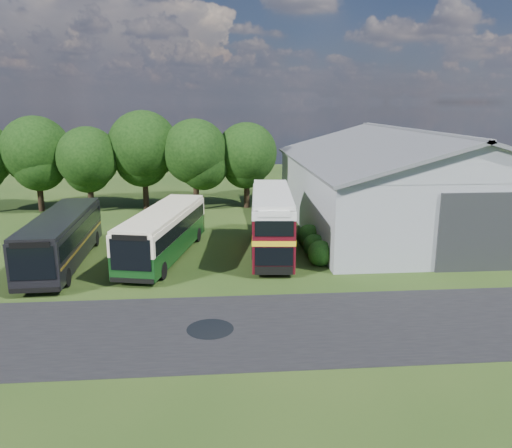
{
  "coord_description": "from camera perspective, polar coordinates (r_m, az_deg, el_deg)",
  "views": [
    {
      "loc": [
        -1.14,
        -24.5,
        10.29
      ],
      "look_at": [
        1.56,
        8.0,
        2.32
      ],
      "focal_mm": 35.0,
      "sensor_mm": 36.0,
      "label": 1
    }
  ],
  "objects": [
    {
      "name": "tree_left_a",
      "position": [
        52.01,
        -23.86,
        7.7
      ],
      "size": [
        6.46,
        6.46,
        9.12
      ],
      "color": "black",
      "rests_on": "ground"
    },
    {
      "name": "bus_green_single",
      "position": [
        34.18,
        -10.48,
        -0.98
      ],
      "size": [
        5.28,
        12.22,
        3.28
      ],
      "rotation": [
        0.0,
        0.0,
        -0.22
      ],
      "color": "black",
      "rests_on": "ground"
    },
    {
      "name": "shrub_front",
      "position": [
        32.88,
        7.35,
        -4.62
      ],
      "size": [
        1.7,
        1.7,
        1.7
      ],
      "primitive_type": "sphere",
      "color": "#194714",
      "rests_on": "ground"
    },
    {
      "name": "bus_maroon_double",
      "position": [
        34.25,
        1.8,
        0.1
      ],
      "size": [
        3.52,
        10.55,
        4.46
      ],
      "rotation": [
        0.0,
        0.0,
        -0.09
      ],
      "color": "black",
      "rests_on": "ground"
    },
    {
      "name": "storage_shed",
      "position": [
        44.01,
        16.9,
        5.14
      ],
      "size": [
        18.8,
        24.8,
        8.15
      ],
      "color": "gray",
      "rests_on": "ground"
    },
    {
      "name": "ground",
      "position": [
        26.59,
        -1.94,
        -9.04
      ],
      "size": [
        120.0,
        120.0,
        0.0
      ],
      "primitive_type": "plane",
      "color": "#1D3711",
      "rests_on": "ground"
    },
    {
      "name": "tree_left_b",
      "position": [
        49.7,
        -18.67,
        7.2
      ],
      "size": [
        5.78,
        5.78,
        8.16
      ],
      "color": "black",
      "rests_on": "ground"
    },
    {
      "name": "shrub_back",
      "position": [
        36.62,
        6.06,
        -2.67
      ],
      "size": [
        1.8,
        1.8,
        1.8
      ],
      "primitive_type": "sphere",
      "color": "#194714",
      "rests_on": "ground"
    },
    {
      "name": "tree_right_a",
      "position": [
        48.55,
        -6.99,
        8.19
      ],
      "size": [
        6.26,
        6.26,
        8.83
      ],
      "color": "black",
      "rests_on": "ground"
    },
    {
      "name": "puddle",
      "position": [
        23.84,
        -5.26,
        -11.9
      ],
      "size": [
        2.2,
        2.2,
        0.01
      ],
      "primitive_type": "cylinder",
      "color": "black",
      "rests_on": "ground"
    },
    {
      "name": "tree_right_b",
      "position": [
        49.44,
        -1.09,
        8.1
      ],
      "size": [
        5.98,
        5.98,
        8.45
      ],
      "color": "black",
      "rests_on": "ground"
    },
    {
      "name": "shrub_mid",
      "position": [
        34.75,
        6.67,
        -3.59
      ],
      "size": [
        1.6,
        1.6,
        1.6
      ],
      "primitive_type": "sphere",
      "color": "#194714",
      "rests_on": "ground"
    },
    {
      "name": "tree_mid",
      "position": [
        49.94,
        -12.77,
        8.68
      ],
      "size": [
        6.8,
        6.8,
        9.6
      ],
      "color": "black",
      "rests_on": "ground"
    },
    {
      "name": "bus_dark_single",
      "position": [
        34.55,
        -21.31,
        -1.53
      ],
      "size": [
        3.12,
        12.03,
        3.3
      ],
      "rotation": [
        0.0,
        0.0,
        0.03
      ],
      "color": "black",
      "rests_on": "ground"
    },
    {
      "name": "asphalt_road",
      "position": [
        24.19,
        5.68,
        -11.51
      ],
      "size": [
        60.0,
        8.0,
        0.02
      ],
      "primitive_type": "cube",
      "color": "black",
      "rests_on": "ground"
    }
  ]
}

